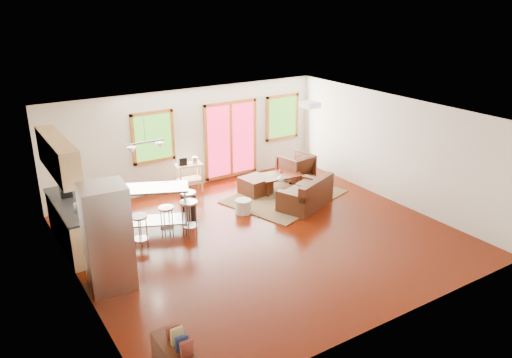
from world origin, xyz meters
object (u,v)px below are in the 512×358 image
rug (285,197)px  armchair (296,166)px  refrigerator (108,237)px  ottoman (255,186)px  island (150,202)px  kitchen_cart (188,168)px  coffee_table (279,177)px  loveseat (306,195)px

rug → armchair: size_ratio=3.28×
armchair → refrigerator: 6.36m
ottoman → island: size_ratio=0.38×
rug → armchair: 1.31m
rug → kitchen_cart: (-1.90, 1.56, 0.66)m
coffee_table → island: size_ratio=0.66×
loveseat → island: (-3.64, 0.71, 0.42)m
rug → loveseat: size_ratio=1.71×
loveseat → island: 3.73m
loveseat → ottoman: 1.47m
loveseat → coffee_table: loveseat is taller
coffee_table → armchair: 0.89m
loveseat → refrigerator: 5.10m
loveseat → armchair: bearing=39.4°
refrigerator → kitchen_cart: 4.40m
loveseat → ottoman: bearing=91.6°
refrigerator → island: bearing=55.0°
loveseat → kitchen_cart: 3.09m
rug → ottoman: 0.80m
refrigerator → ottoman: bearing=32.1°
loveseat → armchair: 1.81m
refrigerator → kitchen_cart: (3.00, 3.21, -0.27)m
kitchen_cart → rug: bearing=-39.4°
ottoman → rug: bearing=-48.5°
kitchen_cart → ottoman: bearing=-35.3°
coffee_table → kitchen_cart: size_ratio=1.18×
refrigerator → kitchen_cart: bearing=52.2°
rug → ottoman: (-0.51, 0.58, 0.21)m
ottoman → island: (-3.05, -0.64, 0.49)m
refrigerator → loveseat: bearing=15.2°
coffee_table → kitchen_cart: bearing=151.1°
refrigerator → kitchen_cart: refrigerator is taller
armchair → island: (-4.50, -0.88, 0.30)m
island → rug: bearing=1.0°
ottoman → kitchen_cart: (-1.39, 0.99, 0.45)m
loveseat → refrigerator: bearing=167.7°
rug → coffee_table: coffee_table is taller
loveseat → ottoman: size_ratio=2.39×
island → kitchen_cart: size_ratio=1.79×
armchair → refrigerator: bearing=13.1°
coffee_table → armchair: size_ratio=1.40×
armchair → rug: bearing=31.3°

